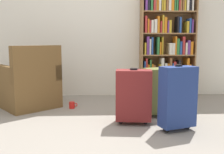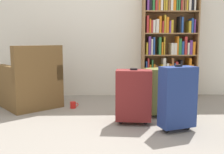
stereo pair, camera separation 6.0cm
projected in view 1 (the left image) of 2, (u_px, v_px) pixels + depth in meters
The scene contains 9 objects.
ground_plane at pixel (99, 135), 2.70m from camera, with size 9.06×9.06×0.00m, color gray.
back_wall at pixel (99, 21), 4.51m from camera, with size 5.18×0.10×2.60m, color silver.
bookshelf at pixel (167, 40), 4.41m from camera, with size 0.91×0.28×1.78m.
armchair at pixel (30, 86), 3.77m from camera, with size 0.99×0.99×0.90m.
mug at pixel (72, 105), 3.74m from camera, with size 0.12×0.08×0.10m.
storage_box at pixel (172, 94), 4.17m from camera, with size 0.37×0.30×0.22m.
suitcase_dark_red at pixel (133, 95), 3.02m from camera, with size 0.43×0.27×0.65m.
suitcase_navy_blue at pixel (178, 97), 2.78m from camera, with size 0.42×0.29×0.72m.
suitcase_olive at pixel (162, 90), 3.39m from camera, with size 0.52×0.40×0.63m.
Camera 1 is at (0.02, -2.59, 0.97)m, focal length 41.91 mm.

